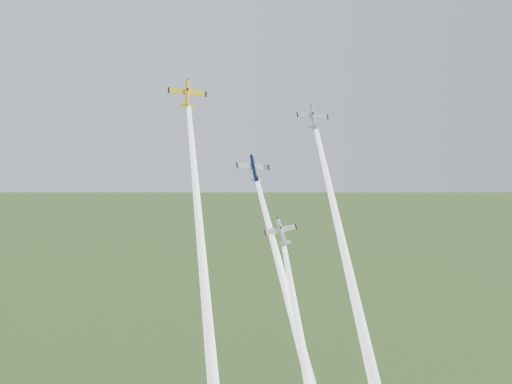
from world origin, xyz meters
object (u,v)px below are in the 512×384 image
Objects in this scene: plane_yellow at (187,94)px; plane_navy at (254,168)px; plane_silver_low at (281,232)px; plane_silver_right at (313,117)px.

plane_yellow reaches higher than plane_navy.
plane_silver_low is at bearing -28.30° from plane_yellow.
plane_silver_right is 1.09× the size of plane_silver_low.
plane_yellow is 20.47m from plane_navy.
plane_yellow reaches higher than plane_silver_right.
plane_silver_right is at bearing -7.25° from plane_navy.
plane_yellow is at bearing 179.13° from plane_silver_right.
plane_silver_right is 26.91m from plane_silver_low.
plane_navy is at bearing 106.90° from plane_silver_low.
plane_yellow is 1.18× the size of plane_silver_low.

